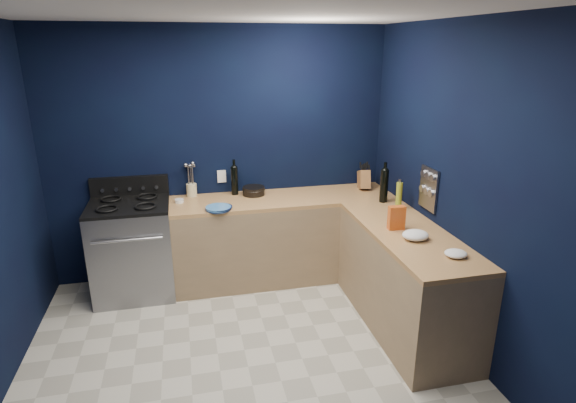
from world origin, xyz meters
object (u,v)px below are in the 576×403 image
object	(u,v)px
gas_range	(133,250)
utensil_crock	(192,190)
crouton_bag	(396,218)
knife_block	(364,180)
plate_stack	(218,208)

from	to	relation	value
gas_range	utensil_crock	world-z (taller)	utensil_crock
utensil_crock	crouton_bag	size ratio (longest dim) A/B	0.65
gas_range	utensil_crock	xyz separation A→B (m)	(0.61, 0.27, 0.51)
utensil_crock	crouton_bag	xyz separation A→B (m)	(1.67, -1.33, 0.04)
knife_block	gas_range	bearing A→B (deg)	-167.89
knife_block	plate_stack	bearing A→B (deg)	-158.76
plate_stack	knife_block	world-z (taller)	knife_block
plate_stack	utensil_crock	xyz separation A→B (m)	(-0.23, 0.49, 0.05)
plate_stack	utensil_crock	bearing A→B (deg)	115.32
knife_block	crouton_bag	size ratio (longest dim) A/B	0.98
plate_stack	knife_block	bearing A→B (deg)	11.95
gas_range	crouton_bag	world-z (taller)	crouton_bag
gas_range	plate_stack	size ratio (longest dim) A/B	3.80
gas_range	crouton_bag	bearing A→B (deg)	-24.86
knife_block	utensil_crock	bearing A→B (deg)	-175.34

